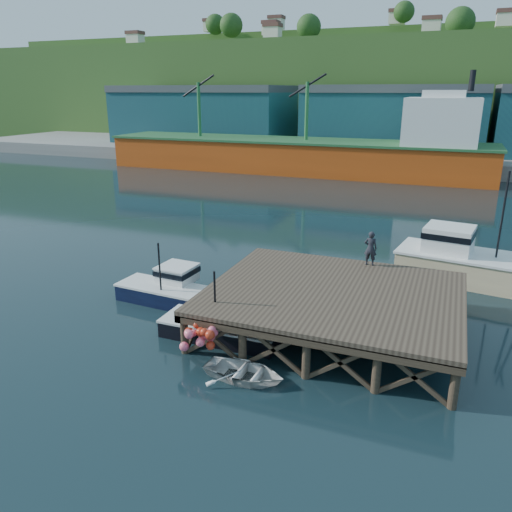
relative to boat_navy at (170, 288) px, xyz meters
The scene contains 12 objects.
ground 3.97m from the boat_navy, ahead, with size 300.00×300.00×0.00m, color black.
wharf 9.48m from the boat_navy, ahead, with size 12.00×10.00×2.62m.
far_quay 69.92m from the boat_navy, 86.81° to the left, with size 160.00×40.00×2.00m, color gray.
warehouse_left 72.11m from the boat_navy, 115.64° to the left, with size 32.00×16.00×9.00m, color #1B5659.
warehouse_mid 65.18m from the boat_navy, 86.56° to the left, with size 28.00×16.00×9.00m, color #1B5659.
cargo_ship 48.09m from the boat_navy, 95.46° to the left, with size 55.50×10.00×13.75m.
hillside 100.41m from the boat_navy, 87.76° to the left, with size 220.00×50.00×22.00m, color #2D511E.
boat_navy is the anchor object (origin of this frame).
boat_black 5.41m from the boat_navy, 31.01° to the right, with size 5.87×4.97×3.63m.
trawler 18.89m from the boat_navy, 29.71° to the left, with size 10.88×5.23×7.00m.
dinghy 9.29m from the boat_navy, 40.21° to the right, with size 2.45×3.43×0.71m, color silver.
dockworker 11.42m from the boat_navy, 22.10° to the left, with size 0.70×0.46×1.93m, color black.
Camera 1 is at (10.26, -22.29, 11.36)m, focal length 35.00 mm.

